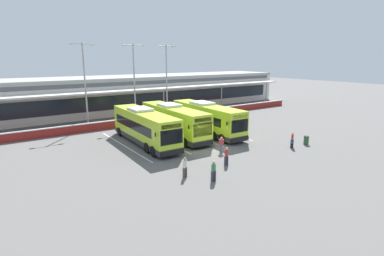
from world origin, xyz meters
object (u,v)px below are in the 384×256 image
(pedestrian_child, at_px, (221,144))
(lamp_post_east, at_px, (167,77))
(pedestrian_approaching_bus, at_px, (185,167))
(pedestrian_with_handbag, at_px, (292,140))
(pedestrian_near_bin, at_px, (226,156))
(coach_bus_left_centre, at_px, (174,122))
(lamp_post_west, at_px, (85,80))
(pedestrian_in_dark_coat, at_px, (214,170))
(litter_bin, at_px, (306,140))
(lamp_post_centre, at_px, (134,78))
(coach_bus_centre, at_px, (207,119))
(coach_bus_leftmost, at_px, (145,127))

(pedestrian_child, relative_size, lamp_post_east, 0.15)
(lamp_post_east, bearing_deg, pedestrian_approaching_bus, -117.31)
(pedestrian_with_handbag, height_order, pedestrian_near_bin, same)
(coach_bus_left_centre, height_order, lamp_post_west, lamp_post_west)
(pedestrian_with_handbag, xyz_separation_m, pedestrian_in_dark_coat, (-12.11, -2.06, 0.02))
(pedestrian_with_handbag, bearing_deg, litter_bin, -3.17)
(pedestrian_child, distance_m, lamp_post_centre, 19.75)
(pedestrian_near_bin, height_order, pedestrian_approaching_bus, same)
(pedestrian_in_dark_coat, bearing_deg, pedestrian_approaching_bus, 124.96)
(pedestrian_in_dark_coat, distance_m, lamp_post_east, 26.62)
(coach_bus_centre, xyz_separation_m, pedestrian_child, (-3.69, -7.12, -0.91))
(pedestrian_with_handbag, height_order, lamp_post_west, lamp_post_west)
(pedestrian_in_dark_coat, bearing_deg, pedestrian_near_bin, 33.65)
(coach_bus_left_centre, height_order, pedestrian_in_dark_coat, coach_bus_left_centre)
(pedestrian_with_handbag, relative_size, lamp_post_east, 0.15)
(pedestrian_child, relative_size, litter_bin, 1.74)
(coach_bus_leftmost, bearing_deg, coach_bus_centre, -1.53)
(coach_bus_left_centre, relative_size, litter_bin, 13.16)
(pedestrian_with_handbag, xyz_separation_m, pedestrian_near_bin, (-9.00, 0.01, 0.02))
(coach_bus_left_centre, distance_m, lamp_post_west, 13.73)
(pedestrian_in_dark_coat, relative_size, lamp_post_centre, 0.15)
(lamp_post_west, xyz_separation_m, lamp_post_centre, (6.91, -0.15, 0.00))
(coach_bus_left_centre, xyz_separation_m, coach_bus_centre, (4.17, -0.95, 0.00))
(pedestrian_with_handbag, xyz_separation_m, lamp_post_centre, (-7.42, 21.88, 5.43))
(pedestrian_approaching_bus, height_order, lamp_post_west, lamp_post_west)
(pedestrian_with_handbag, bearing_deg, lamp_post_east, 95.19)
(pedestrian_near_bin, bearing_deg, lamp_post_west, 103.60)
(coach_bus_leftmost, relative_size, pedestrian_child, 7.55)
(coach_bus_centre, height_order, pedestrian_with_handbag, coach_bus_centre)
(pedestrian_approaching_bus, xyz_separation_m, lamp_post_centre, (6.01, 22.05, 5.42))
(pedestrian_child, bearing_deg, lamp_post_centre, 90.94)
(coach_bus_left_centre, relative_size, coach_bus_centre, 1.00)
(pedestrian_in_dark_coat, bearing_deg, litter_bin, 7.65)
(lamp_post_east, relative_size, litter_bin, 11.83)
(coach_bus_leftmost, relative_size, pedestrian_approaching_bus, 7.55)
(pedestrian_child, distance_m, litter_bin, 9.86)
(lamp_post_centre, bearing_deg, pedestrian_approaching_bus, -105.24)
(coach_bus_left_centre, height_order, pedestrian_near_bin, coach_bus_left_centre)
(pedestrian_with_handbag, distance_m, pedestrian_approaching_bus, 13.43)
(pedestrian_child, height_order, litter_bin, pedestrian_child)
(pedestrian_child, xyz_separation_m, lamp_post_west, (-7.22, 19.14, 5.42))
(coach_bus_leftmost, relative_size, coach_bus_left_centre, 1.00)
(pedestrian_child, xyz_separation_m, litter_bin, (9.37, -3.01, -0.41))
(pedestrian_in_dark_coat, xyz_separation_m, litter_bin, (14.38, 1.93, -0.41))
(pedestrian_in_dark_coat, bearing_deg, pedestrian_with_handbag, 9.64)
(coach_bus_leftmost, relative_size, litter_bin, 13.16)
(coach_bus_centre, xyz_separation_m, pedestrian_approaching_bus, (-10.01, -10.18, -0.91))
(pedestrian_with_handbag, relative_size, pedestrian_in_dark_coat, 1.00)
(coach_bus_leftmost, bearing_deg, pedestrian_with_handbag, -41.15)
(coach_bus_left_centre, xyz_separation_m, lamp_post_west, (-6.74, 11.08, 4.50))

